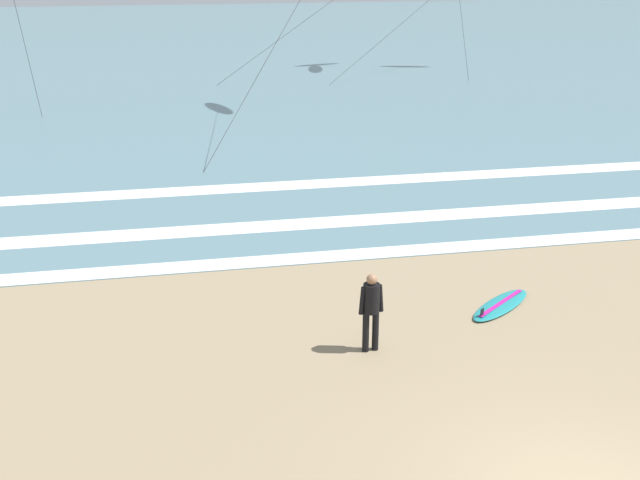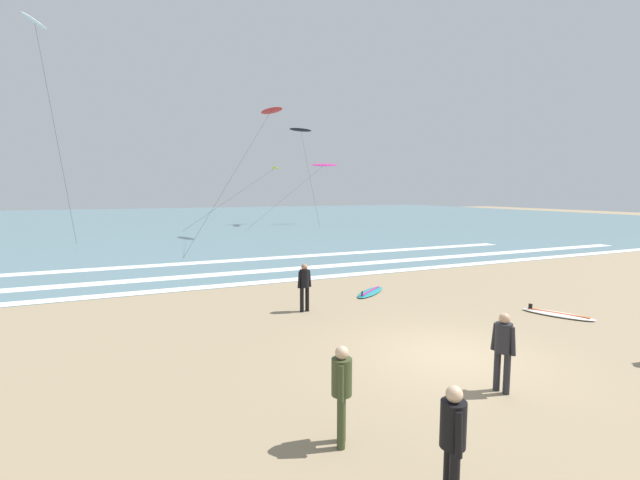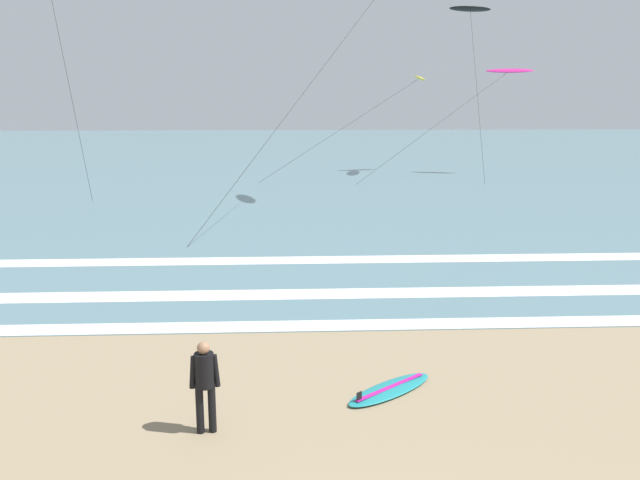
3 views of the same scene
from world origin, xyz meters
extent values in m
plane|color=#937F60|center=(0.00, 0.00, 0.00)|extent=(160.00, 160.00, 0.00)
cube|color=slate|center=(0.00, 54.61, 0.01)|extent=(140.00, 90.00, 0.01)
cube|color=white|center=(-1.72, 10.01, 0.01)|extent=(59.29, 0.74, 0.01)
cube|color=white|center=(1.40, 12.56, 0.01)|extent=(47.31, 0.94, 0.01)
cube|color=white|center=(-1.23, 16.40, 0.01)|extent=(37.90, 0.99, 0.01)
cylinder|color=black|center=(-1.70, 5.06, 0.41)|extent=(0.13, 0.13, 0.82)
cylinder|color=black|center=(-1.90, 5.04, 0.41)|extent=(0.13, 0.13, 0.82)
cylinder|color=black|center=(-1.80, 5.05, 1.11)|extent=(0.32, 0.32, 0.58)
cylinder|color=black|center=(-1.62, 5.07, 1.08)|extent=(0.14, 0.11, 0.56)
cylinder|color=black|center=(-1.99, 5.03, 1.08)|extent=(0.14, 0.11, 0.56)
sphere|color=#9E7051|center=(-1.80, 5.05, 1.49)|extent=(0.21, 0.21, 0.21)
cylinder|color=#232328|center=(-0.38, -1.76, 0.41)|extent=(0.13, 0.13, 0.82)
cylinder|color=#232328|center=(-0.32, -1.95, 0.41)|extent=(0.13, 0.13, 0.82)
cylinder|color=#232328|center=(-0.35, -1.85, 1.11)|extent=(0.32, 0.32, 0.58)
cylinder|color=#232328|center=(-0.40, -1.67, 1.08)|extent=(0.12, 0.15, 0.56)
cylinder|color=#232328|center=(-0.29, -2.03, 1.08)|extent=(0.12, 0.15, 0.56)
sphere|color=tan|center=(-0.35, -1.85, 1.49)|extent=(0.21, 0.21, 0.21)
cylinder|color=#384223|center=(-3.99, -2.10, 0.41)|extent=(0.13, 0.13, 0.82)
cylinder|color=#384223|center=(-4.09, -2.27, 0.41)|extent=(0.13, 0.13, 0.82)
cylinder|color=#384223|center=(-4.04, -2.19, 1.11)|extent=(0.32, 0.32, 0.58)
cylinder|color=#384223|center=(-3.95, -2.02, 1.08)|extent=(0.14, 0.16, 0.56)
cylinder|color=#384223|center=(-4.13, -2.35, 1.08)|extent=(0.14, 0.16, 0.56)
sphere|color=#DBB28E|center=(-4.04, -2.19, 1.49)|extent=(0.21, 0.21, 0.21)
cylinder|color=black|center=(-3.35, -3.86, 0.41)|extent=(0.13, 0.13, 0.82)
cylinder|color=black|center=(-3.39, -3.95, 1.11)|extent=(0.32, 0.32, 0.58)
cylinder|color=black|center=(-3.32, -3.77, 1.08)|extent=(0.13, 0.16, 0.56)
cylinder|color=black|center=(-3.46, -4.12, 1.08)|extent=(0.13, 0.16, 0.56)
sphere|color=#DBB28E|center=(-3.39, -3.95, 1.49)|extent=(0.21, 0.21, 0.21)
ellipsoid|color=silver|center=(5.44, 1.36, 0.04)|extent=(1.46, 2.15, 0.09)
cube|color=#D84C19|center=(5.44, 1.36, 0.09)|extent=(0.88, 1.65, 0.01)
cube|color=black|center=(5.08, 2.10, 0.17)|extent=(0.07, 0.11, 0.16)
ellipsoid|color=teal|center=(1.48, 6.40, 0.04)|extent=(2.02, 1.77, 0.09)
cube|color=#BF198C|center=(1.48, 6.40, 0.09)|extent=(1.46, 1.18, 0.01)
cube|color=black|center=(0.84, 5.90, 0.17)|extent=(0.10, 0.09, 0.16)
ellipsoid|color=yellow|center=(8.50, 40.28, 6.61)|extent=(1.34, 3.29, 0.43)
cylinder|color=#333333|center=(3.02, 38.34, 3.31)|extent=(10.97, 3.90, 6.63)
ellipsoid|color=#CC2384|center=(14.66, 40.13, 7.12)|extent=(3.29, 1.61, 0.43)
cylinder|color=#333333|center=(9.18, 37.72, 3.56)|extent=(10.98, 4.85, 7.14)
ellipsoid|color=white|center=(-12.45, 28.43, 15.56)|extent=(1.66, 3.29, 0.43)
cylinder|color=#333333|center=(-11.66, 28.91, 7.78)|extent=(1.61, 0.98, 15.56)
ellipsoid|color=black|center=(12.04, 41.33, 11.26)|extent=(3.29, 1.58, 0.43)
cylinder|color=#333333|center=(11.95, 38.24, 5.63)|extent=(0.20, 6.21, 11.27)
ellipsoid|color=red|center=(4.31, 28.09, 10.74)|extent=(1.57, 3.29, 0.43)
cylinder|color=#333333|center=(0.04, 23.30, 5.37)|extent=(8.57, 9.60, 10.75)
camera|label=1|loc=(-5.43, -8.23, 7.42)|focal=44.69mm
camera|label=2|loc=(-6.88, -7.87, 3.95)|focal=24.20mm
camera|label=3|loc=(-0.35, -4.83, 5.49)|focal=36.23mm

